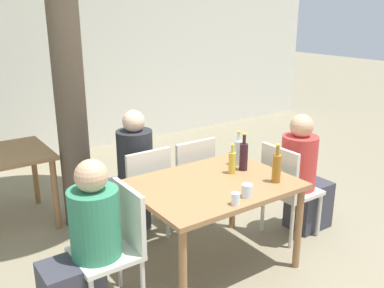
% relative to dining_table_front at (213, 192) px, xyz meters
% --- Properties ---
extents(ground_plane, '(30.00, 30.00, 0.00)m').
position_rel_dining_table_front_xyz_m(ground_plane, '(0.00, 0.00, -0.69)').
color(ground_plane, gray).
extents(cafe_building_wall, '(10.00, 0.08, 2.80)m').
position_rel_dining_table_front_xyz_m(cafe_building_wall, '(0.00, 3.72, 0.71)').
color(cafe_building_wall, silver).
rests_on(cafe_building_wall, ground_plane).
extents(dining_table_front, '(1.28, 0.97, 0.78)m').
position_rel_dining_table_front_xyz_m(dining_table_front, '(0.00, 0.00, 0.00)').
color(dining_table_front, '#996B42').
rests_on(dining_table_front, ground_plane).
extents(patio_chair_0, '(0.44, 0.44, 0.93)m').
position_rel_dining_table_front_xyz_m(patio_chair_0, '(-0.87, 0.00, -0.16)').
color(patio_chair_0, beige).
rests_on(patio_chair_0, ground_plane).
extents(patio_chair_1, '(0.44, 0.44, 0.93)m').
position_rel_dining_table_front_xyz_m(patio_chair_1, '(0.87, 0.00, -0.16)').
color(patio_chair_1, beige).
rests_on(patio_chair_1, ground_plane).
extents(patio_chair_2, '(0.44, 0.44, 0.93)m').
position_rel_dining_table_front_xyz_m(patio_chair_2, '(-0.26, 0.72, -0.16)').
color(patio_chair_2, beige).
rests_on(patio_chair_2, ground_plane).
extents(patio_chair_3, '(0.44, 0.44, 0.93)m').
position_rel_dining_table_front_xyz_m(patio_chair_3, '(0.26, 0.72, -0.16)').
color(patio_chair_3, beige).
rests_on(patio_chair_3, ground_plane).
extents(person_seated_0, '(0.57, 0.35, 1.18)m').
position_rel_dining_table_front_xyz_m(person_seated_0, '(-1.11, -0.00, -0.16)').
color(person_seated_0, '#383842').
rests_on(person_seated_0, ground_plane).
extents(person_seated_1, '(0.57, 0.34, 1.20)m').
position_rel_dining_table_front_xyz_m(person_seated_1, '(1.11, -0.00, -0.15)').
color(person_seated_1, '#383842').
rests_on(person_seated_1, ground_plane).
extents(person_seated_2, '(0.34, 0.57, 1.25)m').
position_rel_dining_table_front_xyz_m(person_seated_2, '(-0.26, 0.95, -0.13)').
color(person_seated_2, '#383842').
rests_on(person_seated_2, ground_plane).
extents(oil_cruet_0, '(0.06, 0.06, 0.26)m').
position_rel_dining_table_front_xyz_m(oil_cruet_0, '(0.26, 0.07, 0.19)').
color(oil_cruet_0, gold).
rests_on(oil_cruet_0, dining_table_front).
extents(wine_bottle_1, '(0.07, 0.07, 0.33)m').
position_rel_dining_table_front_xyz_m(wine_bottle_1, '(0.39, 0.08, 0.22)').
color(wine_bottle_1, '#331923').
rests_on(wine_bottle_1, dining_table_front).
extents(water_bottle_2, '(0.07, 0.07, 0.31)m').
position_rel_dining_table_front_xyz_m(water_bottle_2, '(0.43, 0.20, 0.21)').
color(water_bottle_2, silver).
rests_on(water_bottle_2, dining_table_front).
extents(amber_bottle_3, '(0.07, 0.07, 0.32)m').
position_rel_dining_table_front_xyz_m(amber_bottle_3, '(0.43, -0.28, 0.21)').
color(amber_bottle_3, '#9E661E').
rests_on(amber_bottle_3, dining_table_front).
extents(drinking_glass_0, '(0.08, 0.08, 0.10)m').
position_rel_dining_table_front_xyz_m(drinking_glass_0, '(0.04, -0.36, 0.14)').
color(drinking_glass_0, silver).
rests_on(drinking_glass_0, dining_table_front).
extents(drinking_glass_1, '(0.06, 0.06, 0.09)m').
position_rel_dining_table_front_xyz_m(drinking_glass_1, '(-0.12, -0.41, 0.13)').
color(drinking_glass_1, white).
rests_on(drinking_glass_1, dining_table_front).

